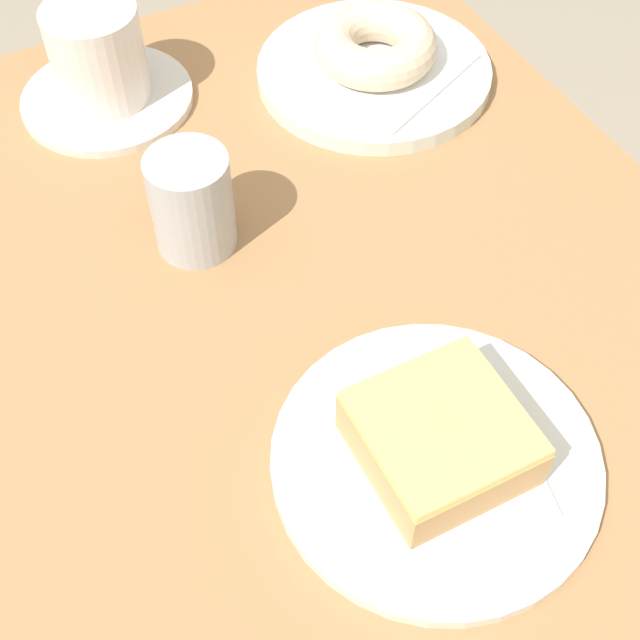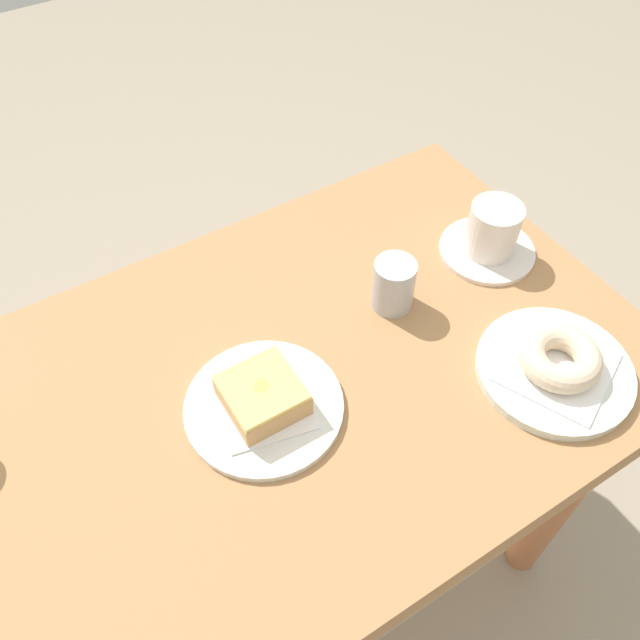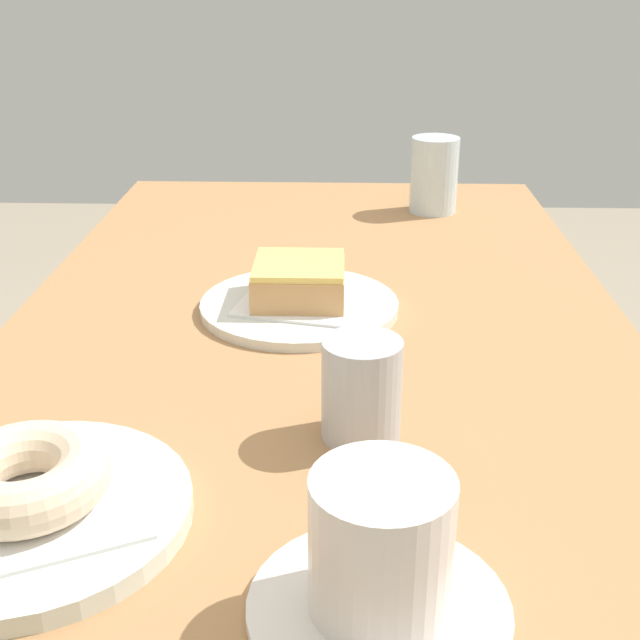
{
  "view_description": "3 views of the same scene",
  "coord_description": "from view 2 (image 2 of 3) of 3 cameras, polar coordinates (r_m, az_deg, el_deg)",
  "views": [
    {
      "loc": [
        0.21,
        -0.16,
        1.23
      ],
      "look_at": [
        -0.1,
        -0.01,
        0.79
      ],
      "focal_mm": 48.93,
      "sensor_mm": 36.0,
      "label": 1
    },
    {
      "loc": [
        0.18,
        0.43,
        1.46
      ],
      "look_at": [
        -0.11,
        -0.04,
        0.78
      ],
      "focal_mm": 36.23,
      "sensor_mm": 36.0,
      "label": 2
    },
    {
      "loc": [
        -0.79,
        -0.03,
        1.08
      ],
      "look_at": [
        -0.1,
        -0.0,
        0.78
      ],
      "focal_mm": 46.73,
      "sensor_mm": 36.0,
      "label": 3
    }
  ],
  "objects": [
    {
      "name": "ground_plane",
      "position": [
        1.54,
        -3.11,
        -21.63
      ],
      "size": [
        6.0,
        6.0,
        0.0
      ],
      "primitive_type": "plane",
      "color": "gray"
    },
    {
      "name": "table",
      "position": [
        0.96,
        -4.72,
        -10.19
      ],
      "size": [
        1.08,
        0.63,
        0.74
      ],
      "color": "#A7774B",
      "rests_on": "ground_plane"
    },
    {
      "name": "plate_glazed_square",
      "position": [
        0.85,
        -4.97,
        -7.62
      ],
      "size": [
        0.21,
        0.21,
        0.01
      ],
      "primitive_type": "cylinder",
      "color": "silver",
      "rests_on": "table"
    },
    {
      "name": "napkin_glazed_square",
      "position": [
        0.84,
        -5.0,
        -7.38
      ],
      "size": [
        0.14,
        0.14,
        0.0
      ],
      "primitive_type": "cube",
      "rotation": [
        0.0,
        0.0,
        -0.22
      ],
      "color": "white",
      "rests_on": "plate_glazed_square"
    },
    {
      "name": "donut_glazed_square",
      "position": [
        0.82,
        -5.1,
        -6.58
      ],
      "size": [
        0.09,
        0.09,
        0.04
      ],
      "color": "tan",
      "rests_on": "napkin_glazed_square"
    },
    {
      "name": "plate_sugar_ring",
      "position": [
        0.93,
        19.98,
        -4.17
      ],
      "size": [
        0.21,
        0.21,
        0.01
      ],
      "primitive_type": "cylinder",
      "color": "silver",
      "rests_on": "table"
    },
    {
      "name": "napkin_sugar_ring",
      "position": [
        0.92,
        20.12,
        -3.86
      ],
      "size": [
        0.18,
        0.18,
        0.0
      ],
      "primitive_type": "cube",
      "rotation": [
        0.0,
        0.0,
        0.43
      ],
      "color": "white",
      "rests_on": "plate_sugar_ring"
    },
    {
      "name": "donut_sugar_ring",
      "position": [
        0.91,
        20.45,
        -3.15
      ],
      "size": [
        0.11,
        0.11,
        0.04
      ],
      "primitive_type": "torus",
      "color": "beige",
      "rests_on": "napkin_sugar_ring"
    },
    {
      "name": "coffee_cup",
      "position": [
        1.03,
        14.91,
        7.37
      ],
      "size": [
        0.15,
        0.15,
        0.09
      ],
      "color": "silver",
      "rests_on": "table"
    },
    {
      "name": "sugar_jar",
      "position": [
        0.93,
        6.5,
        3.12
      ],
      "size": [
        0.06,
        0.06,
        0.08
      ],
      "primitive_type": "cylinder",
      "color": "#AFB1B4",
      "rests_on": "table"
    }
  ]
}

